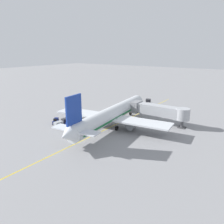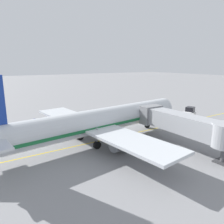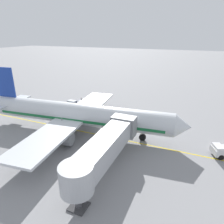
# 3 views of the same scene
# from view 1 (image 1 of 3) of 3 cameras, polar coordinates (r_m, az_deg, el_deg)

# --- Properties ---
(ground_plane) EXTENTS (400.00, 400.00, 0.00)m
(ground_plane) POSITION_cam_1_polar(r_m,az_deg,el_deg) (55.14, -0.67, -4.02)
(ground_plane) COLOR gray
(gate_lead_in_line) EXTENTS (0.24, 80.00, 0.01)m
(gate_lead_in_line) POSITION_cam_1_polar(r_m,az_deg,el_deg) (55.13, -0.67, -4.02)
(gate_lead_in_line) COLOR gold
(gate_lead_in_line) RESTS_ON ground
(parked_airliner) EXTENTS (30.39, 37.35, 10.63)m
(parked_airliner) POSITION_cam_1_polar(r_m,az_deg,el_deg) (54.84, -0.05, -0.63)
(parked_airliner) COLOR silver
(parked_airliner) RESTS_ON ground
(jet_bridge) EXTENTS (15.53, 3.50, 4.98)m
(jet_bridge) POSITION_cam_1_polar(r_m,az_deg,el_deg) (58.65, 12.07, 0.38)
(jet_bridge) COLOR #A8AAAF
(jet_bridge) RESTS_ON ground
(pushback_tractor) EXTENTS (3.68, 4.90, 2.40)m
(pushback_tractor) POSITION_cam_1_polar(r_m,az_deg,el_deg) (76.27, 9.26, 2.23)
(pushback_tractor) COLOR silver
(pushback_tractor) RESTS_ON ground
(baggage_tug_lead) EXTENTS (2.43, 2.73, 1.62)m
(baggage_tug_lead) POSITION_cam_1_polar(r_m,az_deg,el_deg) (59.53, -14.26, -2.29)
(baggage_tug_lead) COLOR navy
(baggage_tug_lead) RESTS_ON ground
(baggage_tug_trailing) EXTENTS (2.47, 2.72, 1.62)m
(baggage_tug_trailing) POSITION_cam_1_polar(r_m,az_deg,el_deg) (57.22, -11.27, -2.84)
(baggage_tug_trailing) COLOR #1E339E
(baggage_tug_trailing) RESTS_ON ground
(baggage_cart_front) EXTENTS (1.47, 2.95, 1.58)m
(baggage_cart_front) POSITION_cam_1_polar(r_m,az_deg,el_deg) (58.63, -11.84, -2.17)
(baggage_cart_front) COLOR #4C4C51
(baggage_cart_front) RESTS_ON ground
(baggage_cart_second_in_train) EXTENTS (1.47, 2.95, 1.58)m
(baggage_cart_second_in_train) POSITION_cam_1_polar(r_m,az_deg,el_deg) (56.34, -13.62, -3.03)
(baggage_cart_second_in_train) COLOR #4C4C51
(baggage_cart_second_in_train) RESTS_ON ground
(ground_crew_wing_walker) EXTENTS (0.35, 0.71, 1.69)m
(ground_crew_wing_walker) POSITION_cam_1_polar(r_m,az_deg,el_deg) (60.71, -0.92, -1.21)
(ground_crew_wing_walker) COLOR #232328
(ground_crew_wing_walker) RESTS_ON ground
(safety_cone_nose_left) EXTENTS (0.36, 0.36, 0.59)m
(safety_cone_nose_left) POSITION_cam_1_polar(r_m,az_deg,el_deg) (72.85, -0.10, 1.14)
(safety_cone_nose_left) COLOR black
(safety_cone_nose_left) RESTS_ON ground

